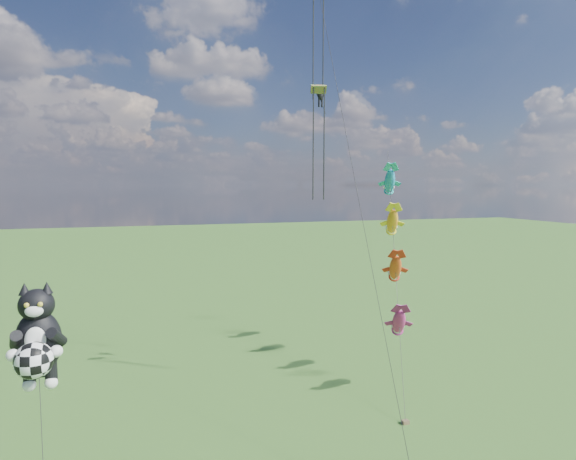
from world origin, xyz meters
name	(u,v)px	position (x,y,z in m)	size (l,w,h in m)	color
cat_kite_rig	(37,340)	(-4.33, 1.94, 7.22)	(2.16, 4.03, 9.68)	brown
fish_windsock_rig	(394,244)	(18.08, 11.08, 9.44)	(6.75, 14.57, 16.80)	brown
parafoil_rig	(322,91)	(11.92, 10.17, 20.05)	(2.64, 17.48, 27.60)	brown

